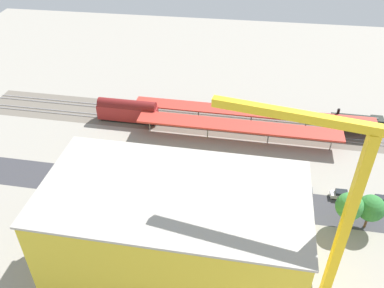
% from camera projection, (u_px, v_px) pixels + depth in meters
% --- Properties ---
extents(ground_plane, '(206.14, 206.14, 0.00)m').
position_uv_depth(ground_plane, '(205.00, 177.00, 92.66)').
color(ground_plane, gray).
rests_on(ground_plane, ground).
extents(rail_bed, '(129.19, 17.25, 0.01)m').
position_uv_depth(rail_bed, '(215.00, 122.00, 110.83)').
color(rail_bed, '#665E54').
rests_on(rail_bed, ground).
extents(street_asphalt, '(129.05, 13.02, 0.01)m').
position_uv_depth(street_asphalt, '(201.00, 195.00, 88.06)').
color(street_asphalt, '#38383D').
rests_on(street_asphalt, ground).
extents(track_rails, '(128.78, 10.82, 0.12)m').
position_uv_depth(track_rails, '(215.00, 122.00, 110.72)').
color(track_rails, '#9E9EA8').
rests_on(track_rails, ground).
extents(platform_canopy_near, '(50.99, 6.91, 4.55)m').
position_uv_depth(platform_canopy_near, '(238.00, 126.00, 101.71)').
color(platform_canopy_near, '#B73328').
rests_on(platform_canopy_near, ground).
extents(platform_canopy_far, '(63.41, 6.84, 4.02)m').
position_uv_depth(platform_canopy_far, '(252.00, 112.00, 107.89)').
color(platform_canopy_far, '#B73328').
rests_on(platform_canopy_far, ground).
extents(locomotive, '(14.70, 3.42, 5.31)m').
position_uv_depth(locomotive, '(359.00, 122.00, 107.43)').
color(locomotive, black).
rests_on(locomotive, ground).
extents(freight_coach_far, '(16.39, 3.69, 6.41)m').
position_uv_depth(freight_coach_far, '(127.00, 110.00, 109.43)').
color(freight_coach_far, black).
rests_on(freight_coach_far, ground).
extents(parked_car_0, '(4.06, 1.85, 1.78)m').
position_uv_depth(parked_car_0, '(380.00, 200.00, 85.57)').
color(parked_car_0, black).
rests_on(parked_car_0, ground).
extents(parked_car_1, '(4.37, 1.82, 1.85)m').
position_uv_depth(parked_car_1, '(341.00, 195.00, 86.86)').
color(parked_car_1, black).
rests_on(parked_car_1, ground).
extents(parked_car_2, '(4.34, 1.88, 1.74)m').
position_uv_depth(parked_car_2, '(302.00, 190.00, 88.14)').
color(parked_car_2, black).
rests_on(parked_car_2, ground).
extents(parked_car_3, '(4.39, 1.87, 1.85)m').
position_uv_depth(parked_car_3, '(266.00, 188.00, 88.61)').
color(parked_car_3, black).
rests_on(parked_car_3, ground).
extents(parked_car_4, '(4.72, 1.90, 1.83)m').
position_uv_depth(parked_car_4, '(228.00, 182.00, 90.04)').
color(parked_car_4, black).
rests_on(parked_car_4, ground).
extents(parked_car_5, '(4.04, 1.81, 1.79)m').
position_uv_depth(parked_car_5, '(194.00, 179.00, 90.94)').
color(parked_car_5, black).
rests_on(parked_car_5, ground).
extents(construction_building, '(40.15, 21.89, 19.37)m').
position_uv_depth(construction_building, '(175.00, 237.00, 66.15)').
color(construction_building, yellow).
rests_on(construction_building, ground).
extents(construction_roof_slab, '(40.77, 22.51, 0.40)m').
position_uv_depth(construction_roof_slab, '(174.00, 192.00, 60.28)').
color(construction_roof_slab, '#ADA89E').
rests_on(construction_roof_slab, construction_building).
extents(tower_crane, '(25.78, 6.51, 34.71)m').
position_uv_depth(tower_crane, '(336.00, 205.00, 56.80)').
color(tower_crane, gray).
rests_on(tower_crane, ground).
extents(box_truck_0, '(8.58, 2.81, 3.34)m').
position_uv_depth(box_truck_0, '(225.00, 204.00, 83.50)').
color(box_truck_0, black).
rests_on(box_truck_0, ground).
extents(street_tree_0, '(6.14, 6.14, 8.20)m').
position_uv_depth(street_tree_0, '(268.00, 203.00, 78.86)').
color(street_tree_0, brown).
rests_on(street_tree_0, ground).
extents(street_tree_1, '(5.21, 5.21, 7.73)m').
position_uv_depth(street_tree_1, '(371.00, 208.00, 77.76)').
color(street_tree_1, brown).
rests_on(street_tree_1, ground).
extents(street_tree_2, '(5.30, 5.30, 8.06)m').
position_uv_depth(street_tree_2, '(350.00, 206.00, 77.75)').
color(street_tree_2, brown).
rests_on(street_tree_2, ground).
extents(traffic_light, '(0.50, 0.36, 6.19)m').
position_uv_depth(traffic_light, '(184.00, 166.00, 89.49)').
color(traffic_light, '#333333').
rests_on(traffic_light, ground).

